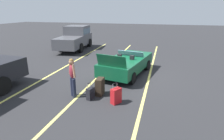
% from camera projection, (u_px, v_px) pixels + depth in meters
% --- Properties ---
extents(ground_plane, '(80.00, 80.00, 0.00)m').
position_uv_depth(ground_plane, '(127.00, 74.00, 10.54)').
color(ground_plane, '#28282B').
extents(lot_line_near, '(18.00, 0.12, 0.01)m').
position_uv_depth(lot_line_near, '(149.00, 76.00, 10.20)').
color(lot_line_near, '#EAE066').
rests_on(lot_line_near, ground_plane).
extents(lot_line_mid, '(18.00, 0.12, 0.01)m').
position_uv_depth(lot_line_mid, '(103.00, 72.00, 10.90)').
color(lot_line_mid, '#EAE066').
rests_on(lot_line_mid, ground_plane).
extents(lot_line_far, '(18.00, 0.12, 0.01)m').
position_uv_depth(lot_line_far, '(63.00, 68.00, 11.59)').
color(lot_line_far, '#EAE066').
rests_on(lot_line_far, ground_plane).
extents(convertible_car, '(4.39, 2.52, 1.53)m').
position_uv_depth(convertible_car, '(128.00, 63.00, 10.52)').
color(convertible_car, '#0F4C2D').
rests_on(convertible_car, ground_plane).
extents(suitcase_large_black, '(0.48, 0.30, 0.74)m').
position_uv_depth(suitcase_large_black, '(100.00, 87.00, 7.84)').
color(suitcase_large_black, '#2D2319').
rests_on(suitcase_large_black, ground_plane).
extents(suitcase_medium_bright, '(0.47, 0.42, 0.83)m').
position_uv_depth(suitcase_medium_bright, '(116.00, 96.00, 7.13)').
color(suitcase_medium_bright, red).
rests_on(suitcase_medium_bright, ground_plane).
extents(suitcase_small_carryon, '(0.38, 0.29, 0.70)m').
position_uv_depth(suitcase_small_carryon, '(90.00, 94.00, 7.46)').
color(suitcase_small_carryon, black).
rests_on(suitcase_small_carryon, ground_plane).
extents(traveler_person, '(0.46, 0.51, 1.65)m').
position_uv_depth(traveler_person, '(72.00, 76.00, 7.50)').
color(traveler_person, '#1E2338').
rests_on(traveler_person, ground_plane).
extents(parked_pickup_truck_near, '(5.17, 2.46, 2.10)m').
position_uv_depth(parked_pickup_truck_near, '(76.00, 37.00, 16.94)').
color(parked_pickup_truck_near, '#4C4C51').
rests_on(parked_pickup_truck_near, ground_plane).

